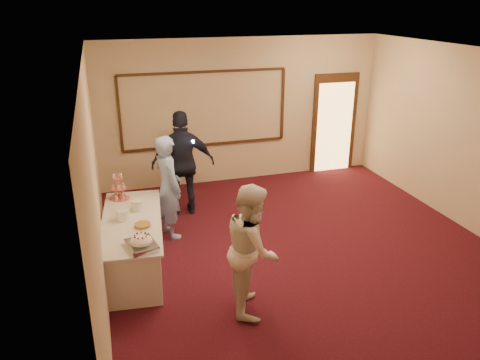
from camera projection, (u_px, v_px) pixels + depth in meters
name	position (u px, v px, depth m)	size (l,w,h in m)	color
floor	(308.00, 256.00, 7.22)	(7.00, 7.00, 0.00)	black
room_walls	(316.00, 129.00, 6.49)	(6.04, 7.04, 3.02)	beige
wall_molding	(205.00, 109.00, 9.52)	(3.45, 0.04, 1.55)	black
doorway	(334.00, 124.00, 10.49)	(1.05, 0.07, 2.20)	black
buffet_table	(133.00, 244.00, 6.78)	(1.06, 2.23, 0.77)	silver
pavlova_tray	(141.00, 242.00, 5.89)	(0.41, 0.50, 0.17)	#B7BABE
cupcake_stand	(119.00, 189.00, 7.31)	(0.31, 0.31, 0.46)	#D45461
plate_stack_a	(123.00, 215.00, 6.63)	(0.20, 0.20, 0.16)	white
plate_stack_b	(138.00, 205.00, 6.93)	(0.20, 0.20, 0.16)	white
tart	(142.00, 226.00, 6.43)	(0.26, 0.26, 0.05)	white
man	(168.00, 187.00, 7.56)	(0.63, 0.41, 1.73)	#88A6E2
woman	(252.00, 248.00, 5.75)	(0.82, 0.64, 1.68)	white
guest	(183.00, 164.00, 8.34)	(1.12, 0.47, 1.91)	black
camera_flash	(192.00, 142.00, 8.10)	(0.07, 0.04, 0.05)	white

